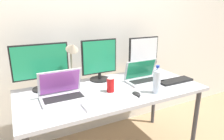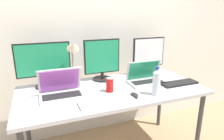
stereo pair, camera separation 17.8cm
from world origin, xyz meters
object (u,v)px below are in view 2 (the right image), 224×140
Objects in this scene: monitor_right at (148,56)px; laptop_secondary at (145,77)px; soda_can_near_keyboard at (110,85)px; work_desk at (112,95)px; monitor_left at (44,63)px; laptop_silver at (61,90)px; keyboard_main at (107,101)px; mouse_by_keyboard at (134,95)px; desk_lamp at (73,56)px; monitor_center at (102,60)px; keyboard_aux at (179,83)px; water_bottle at (156,82)px.

laptop_secondary is at bearing -125.54° from monitor_right.
monitor_right is at bearing 29.50° from soda_can_near_keyboard.
soda_can_near_keyboard reaches higher than work_desk.
work_desk is 3.44× the size of monitor_left.
laptop_silver is 0.81× the size of keyboard_main.
mouse_by_keyboard is (0.24, 0.01, 0.01)m from keyboard_main.
desk_lamp reaches higher than work_desk.
monitor_left is 1.16× the size of monitor_center.
keyboard_main is (-0.68, -0.53, -0.20)m from monitor_right.
desk_lamp is at bearing 143.02° from soda_can_near_keyboard.
laptop_silver is at bearing 171.84° from soda_can_near_keyboard.
soda_can_near_keyboard is at bearing -97.23° from monitor_center.
monitor_center is 0.93× the size of desk_lamp.
monitor_left reaches higher than laptop_secondary.
monitor_left is 1.19× the size of monitor_right.
laptop_secondary is at bearing 150.25° from keyboard_aux.
laptop_secondary is 0.80× the size of desk_lamp.
water_bottle is at bearing -159.46° from keyboard_aux.
desk_lamp is (-0.17, 0.40, 0.29)m from keyboard_main.
monitor_right reaches higher than keyboard_main.
keyboard_main is 1.77× the size of water_bottle.
water_bottle reaches higher than laptop_secondary.
soda_can_near_keyboard is at bearing 63.60° from keyboard_main.
work_desk is 4.71× the size of laptop_silver.
monitor_center is (0.00, 0.28, 0.27)m from work_desk.
laptop_secondary reaches higher than mouse_by_keyboard.
monitor_left is at bearing 148.66° from water_bottle.
desk_lamp reaches higher than monitor_right.
laptop_silver is 0.42m from soda_can_near_keyboard.
water_bottle is at bearing -60.62° from monitor_center.
monitor_right is at bearing 54.46° from laptop_secondary.
desk_lamp is (-0.31, 0.15, 0.37)m from work_desk.
work_desk is 0.67m from monitor_right.
laptop_secondary is 3.86× the size of mouse_by_keyboard.
laptop_secondary is (0.37, 0.04, 0.11)m from work_desk.
work_desk is 0.69m from monitor_left.
water_bottle is (0.30, -0.53, -0.10)m from monitor_center.
keyboard_aux is (1.11, -0.13, -0.04)m from laptop_silver.
keyboard_main is (-0.51, -0.29, -0.04)m from laptop_secondary.
keyboard_main reaches higher than work_desk.
water_bottle is at bearing -114.23° from monitor_right.
laptop_silver reaches higher than soda_can_near_keyboard.
work_desk is 0.30m from keyboard_main.
work_desk is 3.98× the size of monitor_center.
laptop_silver is (-0.45, -0.27, -0.16)m from monitor_center.
laptop_silver is 0.96× the size of keyboard_aux.
monitor_right is 1.04m from laptop_silver.
monitor_right is 0.91× the size of desk_lamp.
keyboard_main is (0.31, -0.26, -0.04)m from laptop_silver.
monitor_center is 0.54m from monitor_right.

